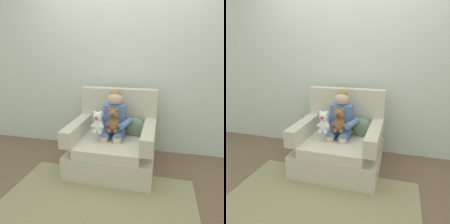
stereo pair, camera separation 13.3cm
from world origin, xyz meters
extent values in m
plane|color=brown|center=(0.00, 0.00, 0.00)|extent=(8.00, 8.00, 0.00)
cube|color=silver|center=(0.00, 0.66, 1.30)|extent=(6.00, 0.10, 2.60)
cube|color=#998C66|center=(0.00, -0.66, 0.01)|extent=(1.92, 1.12, 0.01)
cube|color=beige|center=(0.00, 0.00, 0.14)|extent=(1.02, 0.88, 0.29)
cube|color=beige|center=(0.00, -0.07, 0.35)|extent=(0.74, 0.74, 0.12)
cube|color=beige|center=(0.00, 0.37, 0.69)|extent=(1.02, 0.14, 0.56)
cube|color=beige|center=(-0.44, -0.07, 0.51)|extent=(0.14, 0.74, 0.19)
cube|color=beige|center=(0.44, -0.07, 0.51)|extent=(0.14, 0.74, 0.19)
cube|color=#597AB7|center=(0.00, 0.13, 0.63)|extent=(0.26, 0.16, 0.34)
sphere|color=beige|center=(0.00, 0.13, 0.89)|extent=(0.17, 0.17, 0.17)
sphere|color=olive|center=(0.00, 0.14, 0.91)|extent=(0.16, 0.16, 0.16)
cylinder|color=#597AB7|center=(-0.08, 0.00, 0.46)|extent=(0.11, 0.26, 0.11)
cylinder|color=beige|center=(-0.08, -0.13, 0.31)|extent=(0.09, 0.09, 0.30)
cylinder|color=#597AB7|center=(0.08, 0.00, 0.46)|extent=(0.11, 0.26, 0.11)
cylinder|color=beige|center=(0.08, -0.13, 0.31)|extent=(0.09, 0.09, 0.30)
cylinder|color=#597AB7|center=(-0.16, 0.01, 0.61)|extent=(0.13, 0.27, 0.07)
cylinder|color=#597AB7|center=(0.16, 0.01, 0.61)|extent=(0.13, 0.27, 0.07)
ellipsoid|color=white|center=(-0.15, -0.12, 0.60)|extent=(0.12, 0.10, 0.16)
sphere|color=white|center=(-0.15, -0.13, 0.72)|extent=(0.10, 0.10, 0.10)
sphere|color=#DB333D|center=(-0.15, -0.18, 0.71)|extent=(0.04, 0.04, 0.04)
sphere|color=white|center=(-0.19, -0.13, 0.76)|extent=(0.04, 0.04, 0.04)
sphere|color=white|center=(-0.21, -0.15, 0.61)|extent=(0.04, 0.04, 0.04)
sphere|color=white|center=(-0.18, -0.17, 0.54)|extent=(0.05, 0.05, 0.05)
sphere|color=white|center=(-0.11, -0.13, 0.76)|extent=(0.04, 0.04, 0.04)
sphere|color=white|center=(-0.09, -0.15, 0.61)|extent=(0.04, 0.04, 0.04)
sphere|color=white|center=(-0.12, -0.17, 0.54)|extent=(0.05, 0.05, 0.05)
ellipsoid|color=brown|center=(0.02, -0.05, 0.61)|extent=(0.14, 0.11, 0.18)
sphere|color=brown|center=(0.02, -0.06, 0.74)|extent=(0.11, 0.11, 0.11)
sphere|color=#4C2D19|center=(0.02, -0.11, 0.73)|extent=(0.04, 0.04, 0.04)
sphere|color=brown|center=(-0.02, -0.05, 0.79)|extent=(0.05, 0.05, 0.05)
sphere|color=brown|center=(-0.05, -0.08, 0.62)|extent=(0.05, 0.05, 0.05)
sphere|color=brown|center=(-0.02, -0.10, 0.54)|extent=(0.05, 0.05, 0.05)
sphere|color=brown|center=(0.06, -0.05, 0.79)|extent=(0.05, 0.05, 0.05)
sphere|color=brown|center=(0.08, -0.08, 0.62)|extent=(0.05, 0.05, 0.05)
sphere|color=brown|center=(0.06, -0.10, 0.54)|extent=(0.05, 0.05, 0.05)
ellipsoid|color=slate|center=(0.25, 0.16, 0.51)|extent=(0.27, 0.15, 0.26)
camera|label=1|loc=(0.55, -2.37, 1.45)|focal=34.07mm
camera|label=2|loc=(0.68, -2.34, 1.45)|focal=34.07mm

